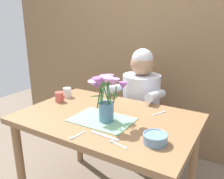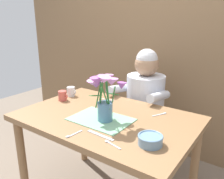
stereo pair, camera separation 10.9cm
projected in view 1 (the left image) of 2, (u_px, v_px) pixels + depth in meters
wood_panel_backdrop at (163, 32)px, 2.31m from camera, size 4.00×0.10×2.50m
dining_table at (107, 129)px, 1.63m from camera, size 1.20×0.80×0.74m
seated_person at (140, 110)px, 2.16m from camera, size 0.45×0.47×1.14m
striped_placemat at (102, 120)px, 1.54m from camera, size 0.40×0.28×0.00m
flower_vase at (106, 95)px, 1.46m from camera, size 0.26×0.25×0.32m
ceramic_bowl at (155, 138)px, 1.24m from camera, size 0.14×0.14×0.06m
dinner_knife at (104, 136)px, 1.33m from camera, size 0.19×0.03×0.00m
ceramic_mug at (59, 97)px, 1.86m from camera, size 0.09×0.07×0.08m
tea_cup at (67, 92)px, 1.97m from camera, size 0.09×0.07×0.08m
spoon_0 at (116, 143)px, 1.25m from camera, size 0.12×0.04×0.01m
spoon_1 at (161, 113)px, 1.65m from camera, size 0.07×0.11×0.01m
spoon_2 at (104, 107)px, 1.75m from camera, size 0.03×0.12×0.01m
spoon_3 at (107, 100)px, 1.90m from camera, size 0.12×0.04×0.01m
spoon_4 at (76, 136)px, 1.32m from camera, size 0.02×0.12×0.01m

